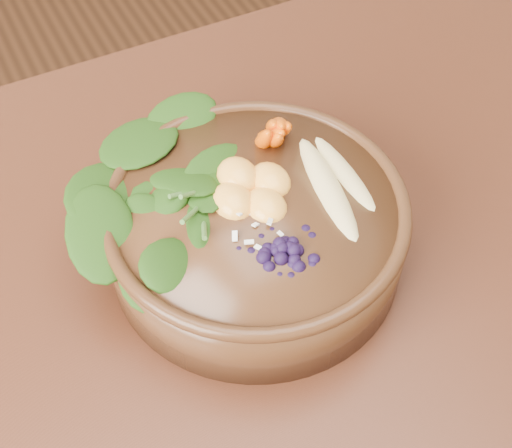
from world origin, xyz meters
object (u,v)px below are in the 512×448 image
(dining_table, at_px, (411,348))
(kale_heap, at_px, (190,157))
(banana_halves, at_px, (337,170))
(blueberry_pile, at_px, (283,238))
(mandarin_cluster, at_px, (251,180))
(carrot_cluster, at_px, (279,108))
(stoneware_bowl, at_px, (256,231))

(dining_table, relative_size, kale_heap, 9.41)
(dining_table, relative_size, banana_halves, 11.13)
(blueberry_pile, bearing_deg, mandarin_cluster, 83.84)
(kale_heap, distance_m, mandarin_cluster, 0.06)
(kale_heap, height_order, carrot_cluster, carrot_cluster)
(carrot_cluster, height_order, mandarin_cluster, carrot_cluster)
(kale_heap, relative_size, mandarin_cluster, 2.07)
(mandarin_cluster, bearing_deg, kale_heap, 131.32)
(stoneware_bowl, height_order, banana_halves, banana_halves)
(kale_heap, bearing_deg, carrot_cluster, 3.62)
(stoneware_bowl, distance_m, blueberry_pile, 0.08)
(mandarin_cluster, bearing_deg, banana_halves, -16.64)
(dining_table, bearing_deg, mandarin_cluster, 132.08)
(stoneware_bowl, xyz_separation_m, mandarin_cluster, (0.00, 0.02, 0.05))
(dining_table, distance_m, blueberry_pile, 0.22)
(mandarin_cluster, relative_size, blueberry_pile, 0.69)
(dining_table, distance_m, carrot_cluster, 0.27)
(banana_halves, bearing_deg, stoneware_bowl, -177.26)
(kale_heap, distance_m, carrot_cluster, 0.09)
(carrot_cluster, bearing_deg, mandarin_cluster, -129.81)
(carrot_cluster, distance_m, blueberry_pile, 0.13)
(kale_heap, height_order, mandarin_cluster, kale_heap)
(carrot_cluster, bearing_deg, kale_heap, -169.49)
(stoneware_bowl, xyz_separation_m, carrot_cluster, (0.05, 0.06, 0.07))
(dining_table, distance_m, mandarin_cluster, 0.24)
(kale_heap, relative_size, banana_halves, 1.18)
(stoneware_bowl, height_order, mandarin_cluster, mandarin_cluster)
(carrot_cluster, xyz_separation_m, banana_halves, (0.02, -0.07, -0.02))
(dining_table, xyz_separation_m, stoneware_bowl, (-0.11, 0.11, 0.13))
(kale_heap, relative_size, carrot_cluster, 2.38)
(kale_heap, bearing_deg, blueberry_pile, -75.09)
(stoneware_bowl, height_order, kale_heap, kale_heap)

